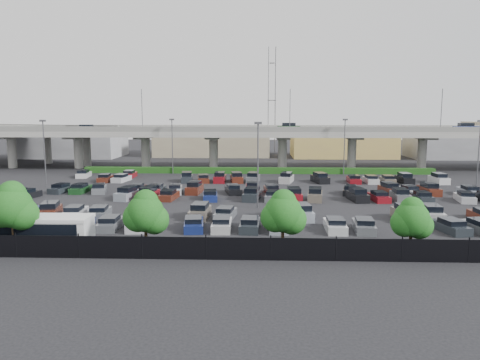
% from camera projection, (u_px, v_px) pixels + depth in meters
% --- Properties ---
extents(ground, '(280.00, 280.00, 0.00)m').
position_uv_depth(ground, '(258.00, 197.00, 63.86)').
color(ground, black).
extents(overpass, '(150.00, 13.00, 15.80)m').
position_uv_depth(overpass, '(257.00, 135.00, 94.50)').
color(overpass, gray).
rests_on(overpass, ground).
extents(on_ramp, '(50.93, 30.13, 8.80)m').
position_uv_depth(on_ramp, '(31.00, 133.00, 107.41)').
color(on_ramp, gray).
rests_on(on_ramp, ground).
extents(hedge, '(66.00, 1.60, 1.10)m').
position_uv_depth(hedge, '(258.00, 170.00, 88.51)').
color(hedge, '#173D11').
rests_on(hedge, ground).
extents(fence, '(70.00, 0.10, 2.00)m').
position_uv_depth(fence, '(257.00, 249.00, 36.03)').
color(fence, black).
rests_on(fence, ground).
extents(tree_row, '(65.07, 3.66, 5.94)m').
position_uv_depth(tree_row, '(267.00, 212.00, 37.09)').
color(tree_row, '#332316').
rests_on(tree_row, ground).
extents(shuttle_bus, '(8.39, 2.98, 2.68)m').
position_uv_depth(shuttle_bus, '(41.00, 230.00, 39.48)').
color(shuttle_bus, silver).
rests_on(shuttle_bus, ground).
extents(parked_cars, '(63.08, 41.65, 1.67)m').
position_uv_depth(parked_cars, '(258.00, 197.00, 60.06)').
color(parked_cars, black).
rests_on(parked_cars, ground).
extents(light_poles, '(66.90, 48.38, 10.30)m').
position_uv_depth(light_poles, '(228.00, 150.00, 65.11)').
color(light_poles, '#4C4C51').
rests_on(light_poles, ground).
extents(distant_buildings, '(138.00, 24.00, 9.00)m').
position_uv_depth(distant_buildings, '(304.00, 142.00, 124.02)').
color(distant_buildings, gray).
rests_on(distant_buildings, ground).
extents(comm_tower, '(2.40, 2.40, 30.00)m').
position_uv_depth(comm_tower, '(272.00, 98.00, 134.71)').
color(comm_tower, '#4C4C51').
rests_on(comm_tower, ground).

